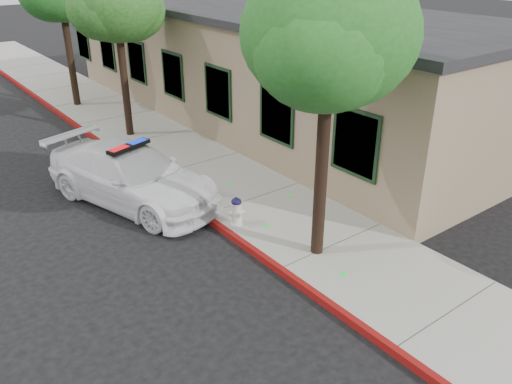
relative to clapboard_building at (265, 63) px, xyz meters
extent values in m
plane|color=black|center=(-6.69, -9.00, -2.13)|extent=(120.00, 120.00, 0.00)
cube|color=#99968B|center=(-5.09, -6.00, -2.05)|extent=(3.20, 60.00, 0.15)
cube|color=maroon|center=(-6.63, -6.00, -2.05)|extent=(0.14, 60.00, 0.16)
cube|color=#8B715B|center=(0.01, 0.00, -0.13)|extent=(7.00, 20.00, 4.00)
cube|color=black|center=(0.01, 0.00, 1.99)|extent=(7.30, 20.30, 0.24)
cube|color=black|center=(-3.52, -8.00, -0.18)|extent=(0.08, 1.48, 1.68)
cube|color=black|center=(-3.52, -5.00, -0.18)|extent=(0.08, 1.48, 1.68)
cube|color=black|center=(-3.52, -2.00, -0.18)|extent=(0.08, 1.48, 1.68)
cube|color=black|center=(-3.52, 1.00, -0.18)|extent=(0.08, 1.48, 1.68)
cube|color=black|center=(-3.52, 4.00, -0.18)|extent=(0.08, 1.48, 1.68)
cube|color=black|center=(-3.52, 7.00, -0.18)|extent=(0.08, 1.48, 1.68)
cube|color=black|center=(-3.52, 10.00, -0.18)|extent=(0.08, 1.48, 1.68)
imported|color=white|center=(-7.59, -3.97, -1.37)|extent=(3.61, 5.62, 1.52)
cube|color=black|center=(-7.59, -3.97, -0.55)|extent=(1.23, 0.63, 0.10)
cube|color=red|center=(-7.90, -4.06, -0.55)|extent=(0.57, 0.39, 0.11)
cube|color=#0D2DE2|center=(-7.29, -3.87, -0.55)|extent=(0.57, 0.39, 0.11)
cylinder|color=silver|center=(-6.28, -6.90, -1.95)|extent=(0.30, 0.30, 0.05)
cylinder|color=silver|center=(-6.28, -6.90, -1.68)|extent=(0.25, 0.25, 0.48)
cylinder|color=silver|center=(-6.28, -6.90, -1.42)|extent=(0.28, 0.28, 0.04)
ellipsoid|color=black|center=(-6.28, -6.90, -1.37)|extent=(0.25, 0.25, 0.19)
cylinder|color=black|center=(-6.28, -6.90, -1.28)|extent=(0.06, 0.06, 0.05)
cylinder|color=silver|center=(-6.42, -6.84, -1.66)|extent=(0.13, 0.13, 0.10)
cylinder|color=silver|center=(-6.14, -6.95, -1.66)|extent=(0.13, 0.13, 0.10)
cylinder|color=silver|center=(-6.34, -7.03, -1.64)|extent=(0.15, 0.14, 0.12)
cylinder|color=black|center=(-5.58, -8.97, -0.11)|extent=(0.27, 0.27, 3.73)
ellipsoid|color=#23581B|center=(-5.58, -8.97, 2.68)|extent=(3.31, 3.31, 2.82)
ellipsoid|color=#23581B|center=(-5.06, -8.67, 2.37)|extent=(2.48, 2.48, 2.11)
ellipsoid|color=#23581B|center=(-6.00, -9.27, 2.48)|extent=(2.59, 2.59, 2.20)
cylinder|color=black|center=(-5.49, 0.82, -0.18)|extent=(0.25, 0.25, 3.59)
ellipsoid|color=#184F18|center=(-5.49, 0.82, 2.49)|extent=(3.01, 3.01, 2.56)
ellipsoid|color=#184F18|center=(-5.02, 0.95, 2.20)|extent=(2.43, 2.43, 2.06)
ellipsoid|color=#184F18|center=(-5.92, 0.79, 2.29)|extent=(2.33, 2.33, 1.98)
cylinder|color=black|center=(-5.63, 5.73, -0.11)|extent=(0.28, 0.28, 3.73)
camera|label=1|loc=(-12.57, -15.95, 4.17)|focal=36.40mm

